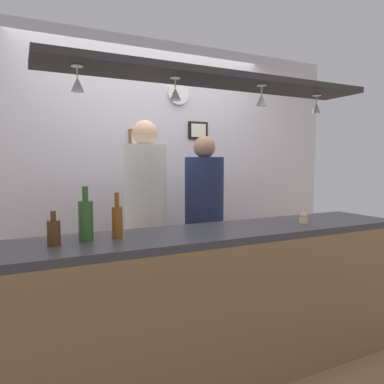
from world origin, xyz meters
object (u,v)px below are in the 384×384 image
(cupcake, at_px, (304,218))
(person_left_white_patterned_shirt, at_px, (146,206))
(bottle_champagne_green, at_px, (86,219))
(picture_frame_upper_small, at_px, (198,130))
(bottle_beer_amber_tall, at_px, (117,221))
(person_middle_navy_shirt, at_px, (204,211))
(bottle_beer_brown_stubby, at_px, (54,232))
(picture_frame_crest, at_px, (138,143))
(wall_clock, at_px, (179,94))

(cupcake, bearing_deg, person_left_white_patterned_shirt, 136.14)
(bottle_champagne_green, relative_size, cupcake, 3.85)
(picture_frame_upper_small, bearing_deg, bottle_beer_amber_tall, -131.65)
(person_middle_navy_shirt, xyz_separation_m, bottle_beer_brown_stubby, (-1.30, -0.79, 0.06))
(person_middle_navy_shirt, bearing_deg, bottle_champagne_green, -146.58)
(picture_frame_upper_small, bearing_deg, picture_frame_crest, 180.00)
(bottle_champagne_green, height_order, cupcake, bottle_champagne_green)
(person_left_white_patterned_shirt, relative_size, bottle_beer_brown_stubby, 9.66)
(person_left_white_patterned_shirt, relative_size, picture_frame_upper_small, 7.90)
(bottle_beer_amber_tall, bearing_deg, bottle_champagne_green, 177.12)
(bottle_champagne_green, bearing_deg, cupcake, -3.83)
(bottle_champagne_green, xyz_separation_m, picture_frame_upper_small, (1.39, 1.36, 0.64))
(person_middle_navy_shirt, bearing_deg, bottle_beer_brown_stubby, -148.91)
(person_left_white_patterned_shirt, distance_m, picture_frame_upper_small, 1.21)
(person_left_white_patterned_shirt, height_order, bottle_champagne_green, person_left_white_patterned_shirt)
(person_middle_navy_shirt, bearing_deg, picture_frame_crest, 123.44)
(cupcake, relative_size, picture_frame_upper_small, 0.35)
(bottle_beer_brown_stubby, bearing_deg, bottle_beer_amber_tall, 4.84)
(bottle_beer_brown_stubby, xyz_separation_m, bottle_champagne_green, (0.17, 0.04, 0.05))
(picture_frame_crest, distance_m, wall_clock, 0.66)
(cupcake, height_order, picture_frame_upper_small, picture_frame_upper_small)
(bottle_beer_brown_stubby, height_order, wall_clock, wall_clock)
(person_middle_navy_shirt, height_order, bottle_beer_amber_tall, person_middle_navy_shirt)
(person_left_white_patterned_shirt, xyz_separation_m, picture_frame_crest, (0.14, 0.61, 0.54))
(bottle_beer_brown_stubby, distance_m, wall_clock, 2.19)
(person_middle_navy_shirt, xyz_separation_m, wall_clock, (0.03, 0.60, 1.11))
(bottle_beer_brown_stubby, relative_size, picture_frame_crest, 0.69)
(person_middle_navy_shirt, relative_size, picture_frame_crest, 6.27)
(cupcake, height_order, wall_clock, wall_clock)
(bottle_beer_amber_tall, distance_m, bottle_champagne_green, 0.17)
(bottle_beer_brown_stubby, xyz_separation_m, picture_frame_crest, (0.90, 1.39, 0.55))
(cupcake, xyz_separation_m, wall_clock, (-0.32, 1.45, 1.08))
(person_middle_navy_shirt, xyz_separation_m, picture_frame_upper_small, (0.25, 0.61, 0.75))
(picture_frame_crest, xyz_separation_m, wall_clock, (0.43, -0.01, 0.50))
(picture_frame_crest, height_order, wall_clock, wall_clock)
(wall_clock, bearing_deg, person_left_white_patterned_shirt, -133.18)
(person_middle_navy_shirt, height_order, picture_frame_upper_small, picture_frame_upper_small)
(cupcake, relative_size, picture_frame_crest, 0.30)
(person_middle_navy_shirt, relative_size, cupcake, 20.89)
(person_middle_navy_shirt, xyz_separation_m, picture_frame_crest, (-0.40, 0.61, 0.61))
(cupcake, bearing_deg, bottle_champagne_green, 176.17)
(person_middle_navy_shirt, height_order, bottle_champagne_green, person_middle_navy_shirt)
(bottle_beer_amber_tall, bearing_deg, wall_clock, 53.93)
(person_middle_navy_shirt, xyz_separation_m, bottle_champagne_green, (-1.14, -0.75, 0.11))
(bottle_beer_amber_tall, bearing_deg, person_middle_navy_shirt, 38.17)
(picture_frame_upper_small, bearing_deg, person_middle_navy_shirt, -112.39)
(person_left_white_patterned_shirt, distance_m, picture_frame_crest, 0.82)
(person_middle_navy_shirt, xyz_separation_m, bottle_beer_amber_tall, (-0.96, -0.76, 0.09))
(person_left_white_patterned_shirt, height_order, cupcake, person_left_white_patterned_shirt)
(bottle_champagne_green, xyz_separation_m, picture_frame_crest, (0.73, 1.36, 0.50))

